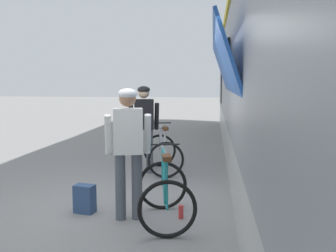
{
  "coord_description": "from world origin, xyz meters",
  "views": [
    {
      "loc": [
        1.06,
        -5.06,
        1.84
      ],
      "look_at": [
        0.26,
        1.58,
        1.05
      ],
      "focal_mm": 39.81,
      "sensor_mm": 36.0,
      "label": 1
    }
  ],
  "objects_px": {
    "bicycle_near_teal": "(165,193)",
    "backpack_on_platform": "(85,199)",
    "train_car": "(319,75)",
    "cyclist_near_in_white": "(128,142)",
    "cyclist_far_in_dark": "(144,121)",
    "bicycle_far_silver": "(163,153)",
    "water_bottle_near_the_bikes": "(181,212)"
  },
  "relations": [
    {
      "from": "bicycle_far_silver",
      "to": "backpack_on_platform",
      "type": "bearing_deg",
      "value": -107.23
    },
    {
      "from": "bicycle_near_teal",
      "to": "water_bottle_near_the_bikes",
      "type": "height_order",
      "value": "bicycle_near_teal"
    },
    {
      "from": "train_car",
      "to": "cyclist_near_in_white",
      "type": "xyz_separation_m",
      "value": [
        -2.9,
        -1.89,
        -0.91
      ]
    },
    {
      "from": "bicycle_near_teal",
      "to": "backpack_on_platform",
      "type": "distance_m",
      "value": 1.22
    },
    {
      "from": "train_car",
      "to": "cyclist_near_in_white",
      "type": "height_order",
      "value": "train_car"
    },
    {
      "from": "cyclist_far_in_dark",
      "to": "bicycle_far_silver",
      "type": "relative_size",
      "value": 1.45
    },
    {
      "from": "cyclist_far_in_dark",
      "to": "water_bottle_near_the_bikes",
      "type": "relative_size",
      "value": 9.59
    },
    {
      "from": "cyclist_near_in_white",
      "to": "bicycle_near_teal",
      "type": "height_order",
      "value": "cyclist_near_in_white"
    },
    {
      "from": "train_car",
      "to": "cyclist_far_in_dark",
      "type": "bearing_deg",
      "value": 167.93
    },
    {
      "from": "bicycle_far_silver",
      "to": "cyclist_near_in_white",
      "type": "bearing_deg",
      "value": -92.15
    },
    {
      "from": "backpack_on_platform",
      "to": "cyclist_near_in_white",
      "type": "bearing_deg",
      "value": -2.47
    },
    {
      "from": "train_car",
      "to": "cyclist_far_in_dark",
      "type": "xyz_separation_m",
      "value": [
        -3.17,
        0.68,
        -0.91
      ]
    },
    {
      "from": "bicycle_near_teal",
      "to": "bicycle_far_silver",
      "type": "height_order",
      "value": "same"
    },
    {
      "from": "train_car",
      "to": "backpack_on_platform",
      "type": "relative_size",
      "value": 49.43
    },
    {
      "from": "bicycle_near_teal",
      "to": "bicycle_far_silver",
      "type": "relative_size",
      "value": 0.98
    },
    {
      "from": "cyclist_far_in_dark",
      "to": "bicycle_near_teal",
      "type": "height_order",
      "value": "cyclist_far_in_dark"
    },
    {
      "from": "train_car",
      "to": "cyclist_near_in_white",
      "type": "bearing_deg",
      "value": -146.98
    },
    {
      "from": "bicycle_near_teal",
      "to": "train_car",
      "type": "bearing_deg",
      "value": 39.17
    },
    {
      "from": "train_car",
      "to": "backpack_on_platform",
      "type": "distance_m",
      "value": 4.35
    },
    {
      "from": "train_car",
      "to": "cyclist_far_in_dark",
      "type": "distance_m",
      "value": 3.36
    },
    {
      "from": "cyclist_near_in_white",
      "to": "backpack_on_platform",
      "type": "height_order",
      "value": "cyclist_near_in_white"
    },
    {
      "from": "bicycle_far_silver",
      "to": "water_bottle_near_the_bikes",
      "type": "distance_m",
      "value": 2.66
    },
    {
      "from": "water_bottle_near_the_bikes",
      "to": "cyclist_far_in_dark",
      "type": "bearing_deg",
      "value": 111.29
    },
    {
      "from": "water_bottle_near_the_bikes",
      "to": "bicycle_near_teal",
      "type": "bearing_deg",
      "value": -139.82
    },
    {
      "from": "train_car",
      "to": "water_bottle_near_the_bikes",
      "type": "xyz_separation_m",
      "value": [
        -2.21,
        -1.79,
        -1.87
      ]
    },
    {
      "from": "train_car",
      "to": "bicycle_near_teal",
      "type": "distance_m",
      "value": 3.47
    },
    {
      "from": "train_car",
      "to": "cyclist_near_in_white",
      "type": "relative_size",
      "value": 11.22
    },
    {
      "from": "cyclist_far_in_dark",
      "to": "water_bottle_near_the_bikes",
      "type": "height_order",
      "value": "cyclist_far_in_dark"
    },
    {
      "from": "cyclist_far_in_dark",
      "to": "backpack_on_platform",
      "type": "bearing_deg",
      "value": -99.76
    },
    {
      "from": "train_car",
      "to": "backpack_on_platform",
      "type": "height_order",
      "value": "train_car"
    },
    {
      "from": "backpack_on_platform",
      "to": "water_bottle_near_the_bikes",
      "type": "xyz_separation_m",
      "value": [
        1.37,
        -0.07,
        -0.11
      ]
    },
    {
      "from": "train_car",
      "to": "backpack_on_platform",
      "type": "bearing_deg",
      "value": -154.33
    }
  ]
}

